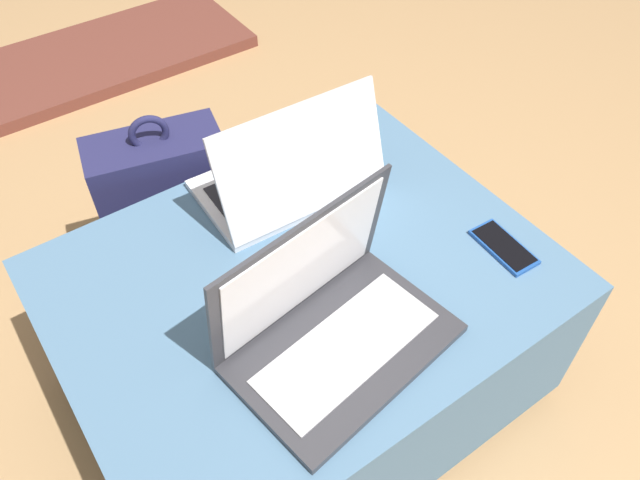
{
  "coord_description": "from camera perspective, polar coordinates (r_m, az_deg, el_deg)",
  "views": [
    {
      "loc": [
        -0.4,
        -0.63,
        1.32
      ],
      "look_at": [
        0.03,
        -0.01,
        0.5
      ],
      "focal_mm": 35.0,
      "sensor_mm": 36.0,
      "label": 1
    }
  ],
  "objects": [
    {
      "name": "laptop_far",
      "position": [
        1.29,
        -2.69,
        5.92
      ],
      "size": [
        0.37,
        0.24,
        0.23
      ],
      "rotation": [
        0.0,
        0.0,
        3.1
      ],
      "color": "silver",
      "rests_on": "ottoman"
    },
    {
      "name": "cell_phone",
      "position": [
        1.26,
        16.45,
        -0.6
      ],
      "size": [
        0.07,
        0.14,
        0.01
      ],
      "rotation": [
        0.0,
        0.0,
        6.23
      ],
      "color": "#1E4C9E",
      "rests_on": "ottoman"
    },
    {
      "name": "ground_plane",
      "position": [
        1.52,
        -1.27,
        -13.07
      ],
      "size": [
        14.0,
        14.0,
        0.0
      ],
      "primitive_type": "plane",
      "color": "tan"
    },
    {
      "name": "laptop_near",
      "position": [
        1.04,
        0.89,
        -7.39
      ],
      "size": [
        0.4,
        0.29,
        0.25
      ],
      "rotation": [
        0.0,
        0.0,
        0.15
      ],
      "color": "#333338",
      "rests_on": "ottoman"
    },
    {
      "name": "fireplace_hearth",
      "position": [
        2.62,
        -22.31,
        14.31
      ],
      "size": [
        1.4,
        0.5,
        0.04
      ],
      "color": "brown",
      "rests_on": "ground_plane"
    },
    {
      "name": "backpack",
      "position": [
        1.59,
        -13.6,
        2.25
      ],
      "size": [
        0.33,
        0.24,
        0.53
      ],
      "rotation": [
        0.0,
        0.0,
        2.91
      ],
      "color": "#23234C",
      "rests_on": "ground_plane"
    },
    {
      "name": "ottoman",
      "position": [
        1.34,
        -1.42,
        -8.68
      ],
      "size": [
        0.91,
        0.72,
        0.42
      ],
      "color": "#2A3D4E",
      "rests_on": "ground_plane"
    }
  ]
}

